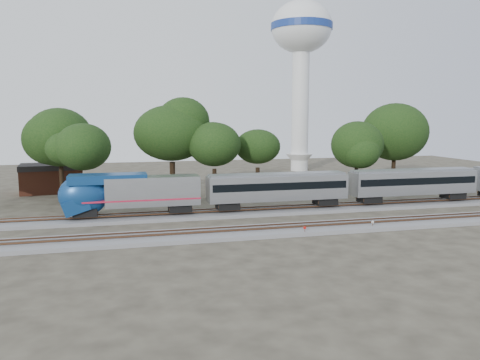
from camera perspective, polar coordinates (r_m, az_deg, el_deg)
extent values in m
plane|color=#383328|center=(53.23, 3.15, -5.36)|extent=(160.00, 160.00, 0.00)
cube|color=slate|center=(58.81, 1.43, -3.91)|extent=(160.00, 5.00, 0.40)
cube|color=brown|center=(58.05, 1.62, -3.60)|extent=(160.00, 0.08, 0.15)
cube|color=brown|center=(59.40, 1.25, -3.34)|extent=(160.00, 0.08, 0.15)
cube|color=slate|center=(49.48, 4.53, -6.13)|extent=(160.00, 5.00, 0.40)
cube|color=brown|center=(48.71, 4.80, -5.81)|extent=(160.00, 0.08, 0.15)
cube|color=brown|center=(50.03, 4.27, -5.44)|extent=(160.00, 0.08, 0.15)
cube|color=#B0B2B7|center=(56.30, -10.57, -1.28)|extent=(10.94, 3.10, 3.41)
ellipsoid|color=navy|center=(56.44, -18.54, -1.79)|extent=(5.57, 3.22, 4.75)
cube|color=navy|center=(56.02, -15.78, 0.17)|extent=(8.77, 3.04, 1.03)
cube|color=black|center=(56.25, -18.06, -0.74)|extent=(0.46, 2.37, 1.35)
cube|color=#AD1A35|center=(56.38, -11.81, -2.20)|extent=(13.42, 3.14, 0.19)
cube|color=black|center=(56.76, -18.30, -3.69)|extent=(2.68, 2.27, 0.93)
cube|color=black|center=(56.93, -7.35, -3.33)|extent=(2.68, 2.27, 0.93)
cube|color=#B0B2B7|center=(59.28, 4.62, -0.89)|extent=(17.96, 3.10, 3.10)
cube|color=black|center=(59.24, 4.62, -0.59)|extent=(17.34, 3.15, 0.93)
cube|color=gray|center=(59.07, 4.64, 0.65)|extent=(17.55, 2.48, 0.36)
cube|color=black|center=(57.89, -1.52, -3.09)|extent=(2.68, 2.27, 0.93)
cube|color=black|center=(61.96, 10.32, -2.50)|extent=(2.68, 2.27, 0.93)
cube|color=#B0B2B7|center=(67.95, 20.31, -0.25)|extent=(17.96, 3.10, 3.10)
cube|color=black|center=(67.91, 20.32, 0.01)|extent=(17.34, 3.15, 0.93)
cube|color=gray|center=(67.76, 20.37, 1.09)|extent=(17.55, 2.48, 0.36)
cube|color=black|center=(64.83, 15.46, -2.21)|extent=(2.68, 2.27, 0.93)
cube|color=black|center=(72.08, 24.51, -1.66)|extent=(2.68, 2.27, 0.93)
cylinder|color=#512D19|center=(48.35, 7.89, -6.23)|extent=(0.06, 0.06, 0.85)
cylinder|color=red|center=(48.26, 7.90, -5.80)|extent=(0.30, 0.09, 0.30)
cylinder|color=#512D19|center=(52.42, 15.86, -5.36)|extent=(0.06, 0.06, 0.86)
cylinder|color=silver|center=(52.34, 15.87, -4.96)|extent=(0.31, 0.04, 0.31)
cube|color=#512D19|center=(50.00, 10.28, -6.15)|extent=(0.57, 0.46, 0.30)
cylinder|color=silver|center=(106.87, 7.34, 8.29)|extent=(3.81, 3.81, 26.70)
cone|color=silver|center=(107.33, 7.24, 2.17)|extent=(6.10, 6.10, 3.81)
ellipsoid|color=silver|center=(108.68, 7.51, 18.02)|extent=(13.35, 13.35, 11.35)
cylinder|color=navy|center=(108.68, 7.51, 18.02)|extent=(13.50, 13.50, 1.53)
cube|color=brown|center=(81.41, -21.93, -0.06)|extent=(9.97, 7.49, 3.72)
cube|color=black|center=(81.16, -22.01, 1.54)|extent=(10.19, 7.72, 0.84)
cylinder|color=black|center=(72.83, -20.89, -0.37)|extent=(0.70, 0.70, 4.93)
ellipsoid|color=black|center=(72.27, -21.14, 4.89)|extent=(9.29, 9.29, 7.90)
cylinder|color=black|center=(65.98, -18.36, -1.29)|extent=(0.70, 0.70, 4.37)
ellipsoid|color=black|center=(65.37, -18.58, 3.85)|extent=(8.24, 8.24, 7.00)
cylinder|color=black|center=(73.01, -8.22, 0.17)|extent=(0.70, 0.70, 5.18)
ellipsoid|color=black|center=(72.44, -8.33, 5.69)|extent=(9.77, 9.77, 8.30)
cylinder|color=black|center=(70.69, -3.13, -0.37)|extent=(0.70, 0.70, 4.30)
ellipsoid|color=black|center=(70.12, -3.16, 4.36)|extent=(8.11, 8.11, 6.89)
cylinder|color=black|center=(75.71, 2.16, 0.04)|extent=(0.70, 0.70, 3.95)
ellipsoid|color=black|center=(75.19, 2.18, 4.09)|extent=(7.46, 7.46, 6.34)
cylinder|color=black|center=(77.19, 13.96, 0.04)|extent=(0.70, 0.70, 4.15)
ellipsoid|color=black|center=(76.68, 14.10, 4.21)|extent=(7.82, 7.82, 6.65)
cylinder|color=black|center=(88.48, 18.19, 1.12)|extent=(0.70, 0.70, 5.08)
ellipsoid|color=black|center=(88.01, 18.37, 5.58)|extent=(9.58, 9.58, 8.14)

